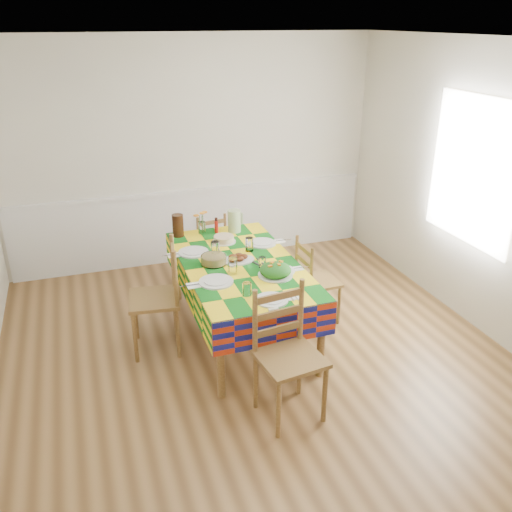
% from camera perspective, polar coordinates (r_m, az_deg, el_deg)
% --- Properties ---
extents(room, '(4.58, 5.08, 2.78)m').
position_cam_1_polar(room, '(4.29, 0.65, 3.48)').
color(room, brown).
rests_on(room, ground).
extents(wainscot, '(4.41, 0.06, 0.92)m').
position_cam_1_polar(wainscot, '(6.83, -6.35, 3.54)').
color(wainscot, silver).
rests_on(wainscot, room).
extents(window_right, '(0.00, 1.40, 1.40)m').
position_cam_1_polar(window_right, '(5.59, 21.87, 8.26)').
color(window_right, white).
rests_on(window_right, room).
extents(dining_table, '(1.04, 1.94, 0.75)m').
position_cam_1_polar(dining_table, '(5.06, -1.71, -1.55)').
color(dining_table, brown).
rests_on(dining_table, room).
extents(setting_near_head, '(0.44, 0.29, 0.13)m').
position_cam_1_polar(setting_near_head, '(4.37, 0.79, -4.24)').
color(setting_near_head, silver).
rests_on(setting_near_head, dining_table).
extents(setting_left_near, '(0.55, 0.33, 0.14)m').
position_cam_1_polar(setting_left_near, '(4.71, -3.66, -2.09)').
color(setting_left_near, silver).
rests_on(setting_left_near, dining_table).
extents(setting_left_far, '(0.54, 0.32, 0.14)m').
position_cam_1_polar(setting_left_far, '(5.22, -5.86, 0.53)').
color(setting_left_far, silver).
rests_on(setting_left_far, dining_table).
extents(setting_right_near, '(0.45, 0.26, 0.11)m').
position_cam_1_polar(setting_right_near, '(4.87, 2.06, -1.23)').
color(setting_right_near, silver).
rests_on(setting_right_near, dining_table).
extents(setting_right_far, '(0.53, 0.30, 0.14)m').
position_cam_1_polar(setting_right_far, '(5.38, 0.24, 1.34)').
color(setting_right_far, silver).
rests_on(setting_right_far, dining_table).
extents(meat_platter, '(0.32, 0.23, 0.06)m').
position_cam_1_polar(meat_platter, '(5.05, -1.94, -0.27)').
color(meat_platter, silver).
rests_on(meat_platter, dining_table).
extents(salad_platter, '(0.31, 0.31, 0.13)m').
position_cam_1_polar(salad_platter, '(4.75, 2.06, -1.56)').
color(salad_platter, silver).
rests_on(salad_platter, dining_table).
extents(pasta_bowl, '(0.23, 0.23, 0.08)m').
position_cam_1_polar(pasta_bowl, '(5.00, -4.48, -0.39)').
color(pasta_bowl, white).
rests_on(pasta_bowl, dining_table).
extents(cake, '(0.24, 0.24, 0.07)m').
position_cam_1_polar(cake, '(5.48, -3.40, 1.78)').
color(cake, silver).
rests_on(cake, dining_table).
extents(serving_utensils, '(0.13, 0.30, 0.01)m').
position_cam_1_polar(serving_utensils, '(4.97, 0.64, -0.93)').
color(serving_utensils, black).
rests_on(serving_utensils, dining_table).
extents(flower_vase, '(0.16, 0.13, 0.26)m').
position_cam_1_polar(flower_vase, '(5.69, -5.74, 3.33)').
color(flower_vase, white).
rests_on(flower_vase, dining_table).
extents(hot_sauce, '(0.04, 0.04, 0.17)m').
position_cam_1_polar(hot_sauce, '(5.72, -4.20, 3.25)').
color(hot_sauce, '#AA150D').
rests_on(hot_sauce, dining_table).
extents(green_pitcher, '(0.14, 0.14, 0.24)m').
position_cam_1_polar(green_pitcher, '(5.73, -2.30, 3.71)').
color(green_pitcher, '#A9C48B').
rests_on(green_pitcher, dining_table).
extents(tea_pitcher, '(0.12, 0.12, 0.23)m').
position_cam_1_polar(tea_pitcher, '(5.66, -8.22, 3.20)').
color(tea_pitcher, black).
rests_on(tea_pitcher, dining_table).
extents(name_card, '(0.08, 0.03, 0.02)m').
position_cam_1_polar(name_card, '(4.22, 1.86, -5.65)').
color(name_card, silver).
rests_on(name_card, dining_table).
extents(chair_near, '(0.51, 0.49, 1.04)m').
position_cam_1_polar(chair_near, '(4.14, 3.32, -10.39)').
color(chair_near, brown).
rests_on(chair_near, room).
extents(chair_far, '(0.41, 0.39, 0.84)m').
position_cam_1_polar(chair_far, '(6.25, -4.98, 0.90)').
color(chair_far, brown).
rests_on(chair_far, room).
extents(chair_left, '(0.50, 0.52, 1.05)m').
position_cam_1_polar(chair_left, '(4.98, -10.15, -4.38)').
color(chair_left, brown).
rests_on(chair_left, room).
extents(chair_right, '(0.39, 0.40, 0.88)m').
position_cam_1_polar(chair_right, '(5.42, 6.18, -2.67)').
color(chair_right, brown).
rests_on(chair_right, room).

